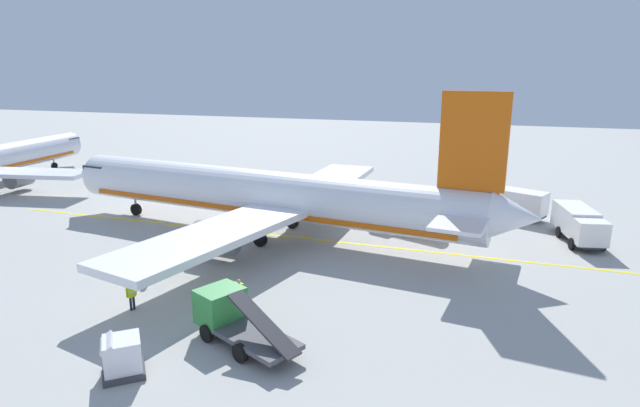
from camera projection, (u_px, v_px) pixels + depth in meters
name	position (u px, v px, depth m)	size (l,w,h in m)	color
airliner_foreground	(266.00, 195.00, 41.92)	(34.52, 41.71, 11.90)	white
service_truck_fuel	(233.00, 317.00, 26.05)	(4.58, 6.52, 2.63)	#338C3F
service_truck_baggage	(579.00, 223.00, 40.92)	(6.90, 3.50, 2.60)	white
service_truck_catering	(512.00, 201.00, 47.64)	(4.46, 6.44, 2.64)	yellow
service_truck_pushback	(403.00, 214.00, 43.89)	(4.28, 6.70, 2.40)	#2659A5
cargo_container_near	(122.00, 356.00, 23.06)	(2.51, 2.51, 1.87)	#333338
crew_marshaller	(148.00, 265.00, 33.42)	(0.47, 0.50, 1.73)	#191E33
crew_loader_left	(131.00, 294.00, 29.28)	(0.58, 0.40, 1.60)	#191E33
crew_loader_right	(239.00, 291.00, 29.65)	(0.31, 0.62, 1.69)	#191E33
crew_supervisor	(415.00, 206.00, 48.05)	(0.40, 0.58, 1.63)	#191E33
apron_guide_line	(319.00, 240.00, 41.56)	(0.30, 60.00, 0.01)	yellow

